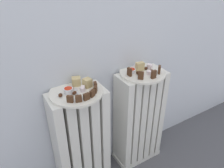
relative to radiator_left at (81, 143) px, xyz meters
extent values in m
cube|color=silver|center=(-0.12, 0.00, 0.02)|extent=(0.05, 0.15, 0.61)
cube|color=silver|center=(-0.06, 0.00, 0.02)|extent=(0.05, 0.15, 0.61)
cube|color=silver|center=(0.00, 0.00, 0.02)|extent=(0.05, 0.15, 0.61)
cube|color=silver|center=(0.06, 0.00, 0.02)|extent=(0.05, 0.15, 0.61)
cube|color=silver|center=(0.12, 0.00, 0.02)|extent=(0.05, 0.15, 0.61)
cube|color=silver|center=(0.39, 0.00, -0.30)|extent=(0.30, 0.15, 0.03)
cube|color=silver|center=(0.27, 0.00, 0.02)|extent=(0.04, 0.15, 0.61)
cube|color=silver|center=(0.32, 0.00, 0.02)|extent=(0.04, 0.15, 0.61)
cube|color=silver|center=(0.37, 0.00, 0.02)|extent=(0.04, 0.15, 0.61)
cube|color=silver|center=(0.42, 0.00, 0.02)|extent=(0.04, 0.15, 0.61)
cube|color=silver|center=(0.47, 0.00, 0.02)|extent=(0.04, 0.15, 0.61)
cube|color=silver|center=(0.52, 0.00, 0.02)|extent=(0.04, 0.15, 0.61)
cylinder|color=silver|center=(0.00, 0.00, 0.33)|extent=(0.26, 0.26, 0.01)
cylinder|color=silver|center=(0.39, 0.00, 0.33)|extent=(0.26, 0.26, 0.01)
cube|color=#472B19|center=(-0.06, -0.07, 0.35)|extent=(0.03, 0.03, 0.03)
cube|color=#472B19|center=(-0.03, -0.09, 0.35)|extent=(0.03, 0.02, 0.03)
cube|color=#472B19|center=(0.01, -0.09, 0.35)|extent=(0.03, 0.02, 0.03)
cube|color=#472B19|center=(0.05, -0.08, 0.35)|extent=(0.03, 0.03, 0.03)
cube|color=#472B19|center=(0.07, -0.06, 0.35)|extent=(0.03, 0.03, 0.03)
cube|color=#472B19|center=(0.09, -0.02, 0.35)|extent=(0.02, 0.03, 0.03)
cube|color=tan|center=(0.06, 0.01, 0.36)|extent=(0.04, 0.04, 0.04)
cube|color=tan|center=(0.02, 0.05, 0.36)|extent=(0.05, 0.05, 0.04)
cube|color=white|center=(0.03, 0.00, 0.34)|extent=(0.02, 0.02, 0.02)
cube|color=white|center=(0.02, -0.02, 0.35)|extent=(0.02, 0.02, 0.02)
ellipsoid|color=#3D1E0F|center=(-0.02, -0.02, 0.34)|extent=(0.03, 0.02, 0.02)
ellipsoid|color=#3D1E0F|center=(-0.02, 0.03, 0.34)|extent=(0.03, 0.03, 0.02)
ellipsoid|color=#3D1E0F|center=(-0.08, -0.01, 0.34)|extent=(0.03, 0.03, 0.02)
ellipsoid|color=#3D1E0F|center=(-0.01, -0.06, 0.34)|extent=(0.03, 0.03, 0.02)
cylinder|color=white|center=(-0.04, 0.00, 0.35)|extent=(0.04, 0.04, 0.03)
cylinder|color=red|center=(-0.04, 0.00, 0.36)|extent=(0.04, 0.04, 0.01)
cube|color=#472B19|center=(0.30, 0.00, 0.36)|extent=(0.01, 0.03, 0.04)
cube|color=#472B19|center=(0.33, -0.06, 0.36)|extent=(0.03, 0.03, 0.04)
cube|color=#472B19|center=(0.40, -0.09, 0.36)|extent=(0.03, 0.01, 0.04)
cube|color=#472B19|center=(0.46, -0.06, 0.36)|extent=(0.03, 0.03, 0.04)
cube|color=tan|center=(0.39, 0.02, 0.36)|extent=(0.05, 0.03, 0.05)
cube|color=white|center=(0.40, -0.04, 0.35)|extent=(0.03, 0.03, 0.02)
cube|color=white|center=(0.45, 0.01, 0.35)|extent=(0.04, 0.04, 0.03)
cube|color=white|center=(0.39, 0.06, 0.35)|extent=(0.03, 0.03, 0.02)
cube|color=white|center=(0.35, -0.04, 0.35)|extent=(0.02, 0.02, 0.02)
ellipsoid|color=#3D1E0F|center=(0.35, -0.01, 0.34)|extent=(0.02, 0.03, 0.02)
ellipsoid|color=#3D1E0F|center=(0.43, -0.03, 0.34)|extent=(0.03, 0.03, 0.02)
ellipsoid|color=#3D1E0F|center=(0.43, 0.01, 0.34)|extent=(0.03, 0.02, 0.02)
cylinder|color=white|center=(0.34, 0.03, 0.35)|extent=(0.05, 0.05, 0.02)
cylinder|color=red|center=(0.34, 0.03, 0.35)|extent=(0.04, 0.04, 0.01)
cube|color=silver|center=(0.00, -0.04, 0.34)|extent=(0.01, 0.06, 0.00)
cube|color=silver|center=(0.00, 0.01, 0.34)|extent=(0.02, 0.02, 0.00)
camera|label=1|loc=(-0.30, -0.83, 0.87)|focal=34.66mm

